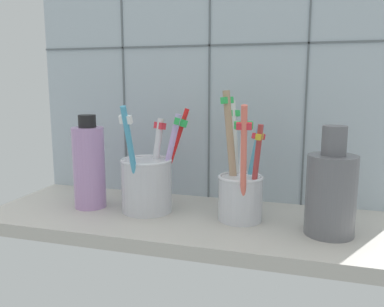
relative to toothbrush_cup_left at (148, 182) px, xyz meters
The scene contains 6 objects.
counter_slab 9.34cm from the toothbrush_cup_left, ahead, with size 64.00×22.00×2.00cm, color #BCB7AD.
tile_wall_back 20.71cm from the toothbrush_cup_left, 57.09° to the left, with size 64.00×2.20×45.00cm.
toothbrush_cup_left is the anchor object (origin of this frame).
toothbrush_cup_right 14.79cm from the toothbrush_cup_left, ahead, with size 6.78×12.21×19.14cm.
ceramic_vase 27.45cm from the toothbrush_cup_left, ahead, with size 6.59×6.59×14.73cm.
soap_bottle 10.23cm from the toothbrush_cup_left, behind, with size 5.10×5.10×15.15cm.
Camera 1 is at (17.09, -56.62, 22.36)cm, focal length 37.73 mm.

